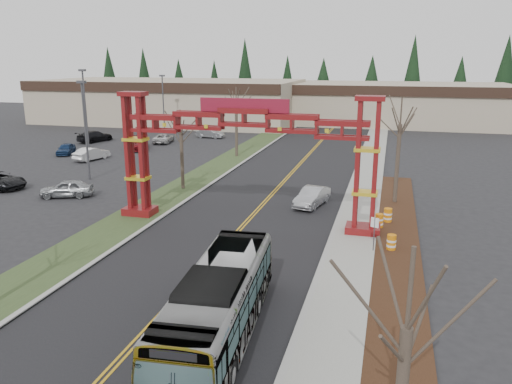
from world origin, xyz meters
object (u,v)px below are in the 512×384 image
(barrel_mid, at_px, (379,221))
(bare_tree_median_mid, at_px, (181,134))
(barrel_north, at_px, (388,216))
(parked_car_far_a, at_px, (210,133))
(parked_car_mid_b, at_px, (66,149))
(bare_tree_right_far, at_px, (400,125))
(barrel_south, at_px, (391,243))
(silver_sedan, at_px, (312,197))
(parked_car_near_a, at_px, (67,188))
(gateway_arch, at_px, (244,138))
(bare_tree_right_near, at_px, (407,329))
(parked_car_far_b, at_px, (164,138))
(transit_bus, at_px, (219,305))
(light_pole_near, at_px, (85,123))
(parked_car_mid_a, at_px, (138,144))
(bare_tree_median_far, at_px, (236,107))
(parked_car_near_b, at_px, (91,154))
(street_sign, at_px, (374,228))
(retail_building_east, at_px, (396,103))
(retail_building_west, at_px, (171,101))
(light_pole_far, at_px, (163,100))
(parked_car_far_c, at_px, (95,136))
(light_pole_mid, at_px, (85,103))

(barrel_mid, bearing_deg, bare_tree_median_mid, 159.16)
(barrel_north, bearing_deg, parked_car_far_a, 127.09)
(parked_car_mid_b, bearing_deg, barrel_north, -43.55)
(parked_car_mid_b, distance_m, parked_car_far_a, 20.84)
(bare_tree_right_far, distance_m, barrel_south, 12.12)
(silver_sedan, bearing_deg, parked_car_near_a, -159.46)
(gateway_arch, relative_size, barrel_south, 17.70)
(gateway_arch, height_order, bare_tree_right_near, gateway_arch)
(parked_car_far_b, xyz_separation_m, barrel_north, (30.17, -27.89, -0.10))
(transit_bus, distance_m, parked_car_far_b, 50.97)
(gateway_arch, distance_m, light_pole_near, 20.12)
(bare_tree_right_far, relative_size, light_pole_near, 0.91)
(parked_car_mid_a, bearing_deg, bare_tree_median_far, -30.44)
(parked_car_mid_b, height_order, bare_tree_median_far, bare_tree_median_far)
(parked_car_near_b, height_order, light_pole_near, light_pole_near)
(gateway_arch, bearing_deg, barrel_south, -14.79)
(street_sign, bearing_deg, barrel_south, 26.66)
(barrel_north, bearing_deg, retail_building_east, 89.54)
(barrel_south, relative_size, barrel_mid, 1.00)
(retail_building_east, height_order, street_sign, retail_building_east)
(parked_car_far_a, relative_size, parked_car_far_b, 0.89)
(bare_tree_median_mid, bearing_deg, parked_car_far_a, 105.63)
(parked_car_near_a, height_order, parked_car_mid_b, parked_car_near_a)
(transit_bus, distance_m, parked_car_mid_a, 46.58)
(gateway_arch, relative_size, retail_building_east, 0.48)
(bare_tree_median_mid, bearing_deg, retail_building_west, 115.53)
(gateway_arch, bearing_deg, light_pole_far, 122.23)
(retail_building_east, relative_size, silver_sedan, 8.66)
(bare_tree_right_near, xyz_separation_m, barrel_south, (-0.19, 18.01, -4.47))
(parked_car_far_c, distance_m, barrel_north, 47.72)
(retail_building_east, relative_size, parked_car_near_b, 8.63)
(parked_car_far_a, relative_size, bare_tree_right_far, 0.49)
(bare_tree_right_far, bearing_deg, parked_car_near_b, 164.40)
(barrel_north, bearing_deg, parked_car_near_a, 179.67)
(parked_car_far_b, bearing_deg, bare_tree_right_far, 133.33)
(light_pole_near, bearing_deg, parked_car_far_a, 85.89)
(light_pole_near, bearing_deg, barrel_north, -12.57)
(light_pole_near, height_order, light_pole_far, light_pole_near)
(silver_sedan, distance_m, parked_car_far_a, 36.72)
(gateway_arch, relative_size, light_pole_mid, 1.84)
(retail_building_west, distance_m, bare_tree_median_far, 37.41)
(parked_car_far_b, relative_size, light_pole_far, 0.52)
(transit_bus, distance_m, barrel_south, 13.58)
(barrel_north, bearing_deg, bare_tree_median_mid, 163.75)
(bare_tree_median_far, bearing_deg, light_pole_far, 138.37)
(retail_building_west, relative_size, parked_car_far_a, 11.25)
(parked_car_far_a, relative_size, street_sign, 1.90)
(bare_tree_median_far, distance_m, barrel_south, 32.24)
(bare_tree_median_mid, xyz_separation_m, barrel_south, (17.81, -10.49, -4.39))
(gateway_arch, xyz_separation_m, bare_tree_right_near, (10.00, -20.60, -1.00))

